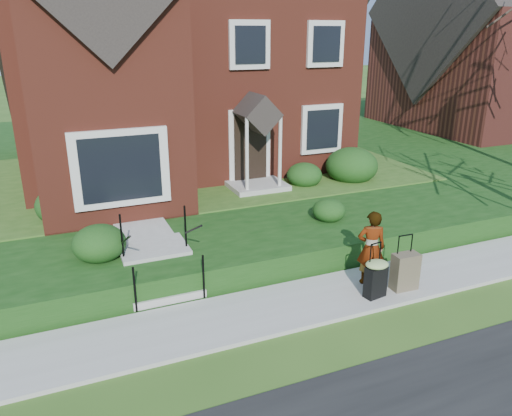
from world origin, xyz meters
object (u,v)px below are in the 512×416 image
front_steps (159,264)px  suitcase_olive (405,271)px  woman (371,248)px  suitcase_black (376,276)px

front_steps → suitcase_olive: size_ratio=1.78×
front_steps → suitcase_olive: front_steps is taller
front_steps → woman: size_ratio=1.30×
suitcase_black → woman: bearing=57.8°
woman → suitcase_black: (-0.22, -0.52, -0.35)m
front_steps → woman: (3.94, -1.72, 0.38)m
suitcase_olive → suitcase_black: bearing=-174.4°
front_steps → woman: bearing=-23.6°
woman → front_steps: bearing=-1.4°
suitcase_black → suitcase_olive: (0.73, 0.04, -0.05)m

